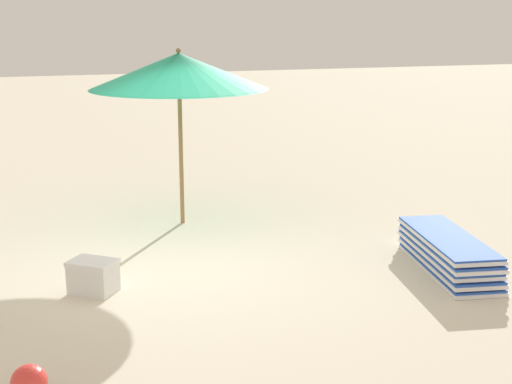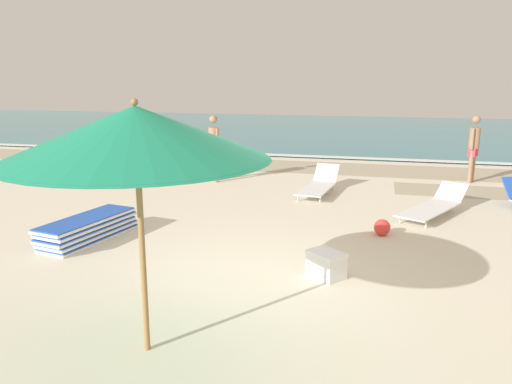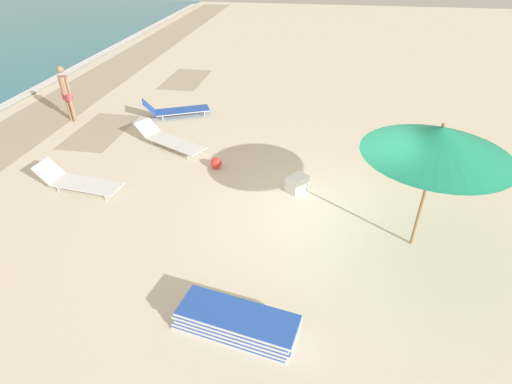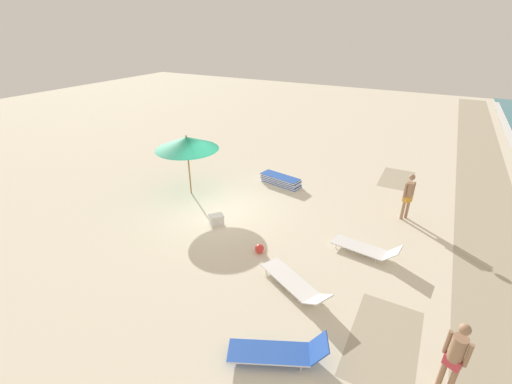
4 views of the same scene
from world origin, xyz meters
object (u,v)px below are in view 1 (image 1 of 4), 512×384
Objects in this scene: beach_ball at (29,382)px; beach_umbrella at (179,72)px; lounger_stack at (448,253)px; cooler_box at (93,276)px.

beach_umbrella is at bearing -117.19° from beach_ball.
lounger_stack is at bearing 130.62° from beach_umbrella.
beach_ball is at bearing 28.02° from lounger_stack.
beach_umbrella reaches higher than beach_ball.
lounger_stack reaches higher than beach_ball.
cooler_box is at bearing 56.47° from beach_umbrella.
beach_umbrella reaches higher than lounger_stack.
lounger_stack is 4.17m from cooler_box.
lounger_stack reaches higher than cooler_box.
lounger_stack is at bearing -162.86° from beach_ball.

